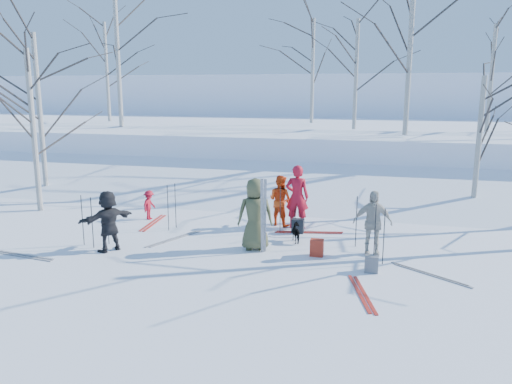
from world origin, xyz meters
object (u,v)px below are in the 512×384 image
(skier_red_north, at_px, (297,197))
(skier_grey_west, at_px, (108,221))
(skier_redor_behind, at_px, (280,200))
(skier_olive_center, at_px, (255,214))
(dog, at_px, (297,233))
(skier_red_seated, at_px, (149,205))
(backpack_grey, at_px, (371,264))
(skier_cream_east, at_px, (372,223))
(backpack_red, at_px, (317,248))
(backpack_dark, at_px, (298,226))

(skier_red_north, relative_size, skier_grey_west, 1.21)
(skier_redor_behind, bearing_deg, skier_grey_west, 66.42)
(skier_olive_center, height_order, skier_red_north, skier_red_north)
(dog, bearing_deg, skier_red_north, -106.41)
(skier_olive_center, xyz_separation_m, skier_red_seated, (-3.96, 2.05, -0.46))
(skier_olive_center, distance_m, backpack_grey, 3.17)
(skier_redor_behind, height_order, skier_cream_east, skier_cream_east)
(skier_red_north, distance_m, skier_redor_behind, 0.59)
(skier_red_seated, xyz_separation_m, backpack_red, (5.56, -2.19, -0.25))
(skier_cream_east, bearing_deg, skier_grey_west, -175.71)
(skier_red_north, bearing_deg, backpack_dark, 103.77)
(skier_red_seated, xyz_separation_m, skier_grey_west, (0.42, -3.09, 0.32))
(skier_olive_center, relative_size, skier_red_north, 0.98)
(skier_cream_east, height_order, dog, skier_cream_east)
(skier_red_north, relative_size, skier_redor_behind, 1.23)
(skier_red_north, height_order, backpack_dark, skier_red_north)
(skier_red_north, distance_m, dog, 1.55)
(skier_cream_east, relative_size, backpack_red, 3.86)
(skier_cream_east, xyz_separation_m, backpack_red, (-1.29, -0.46, -0.60))
(skier_red_north, bearing_deg, backpack_grey, 125.43)
(skier_red_seated, xyz_separation_m, backpack_grey, (6.89, -2.99, -0.27))
(skier_red_seated, xyz_separation_m, skier_cream_east, (6.85, -1.73, 0.35))
(skier_grey_west, distance_m, backpack_dark, 5.19)
(skier_red_north, bearing_deg, backpack_red, 111.19)
(skier_olive_center, height_order, dog, skier_olive_center)
(skier_olive_center, relative_size, skier_grey_west, 1.19)
(skier_grey_west, xyz_separation_m, backpack_red, (5.14, 0.90, -0.57))
(skier_grey_west, height_order, dog, skier_grey_west)
(skier_grey_west, height_order, backpack_red, skier_grey_west)
(skier_cream_east, distance_m, dog, 2.10)
(skier_red_north, distance_m, skier_red_seated, 4.67)
(skier_red_north, bearing_deg, skier_olive_center, 73.10)
(dog, distance_m, backpack_red, 1.21)
(dog, height_order, backpack_red, dog)
(skier_cream_east, relative_size, dog, 2.72)
(skier_grey_west, xyz_separation_m, dog, (4.48, 1.91, -0.53))
(skier_red_seated, xyz_separation_m, dog, (4.90, -1.18, -0.21))
(skier_grey_west, bearing_deg, skier_olive_center, 138.88)
(skier_red_north, relative_size, backpack_red, 4.46)
(skier_red_seated, bearing_deg, dog, -99.53)
(skier_red_north, xyz_separation_m, skier_red_seated, (-4.64, -0.19, -0.48))
(skier_red_seated, distance_m, dog, 5.05)
(backpack_red, relative_size, backpack_grey, 1.11)
(backpack_red, bearing_deg, backpack_dark, 112.97)
(backpack_dark, bearing_deg, skier_red_north, 103.67)
(backpack_grey, bearing_deg, skier_grey_west, -179.08)
(skier_red_seated, bearing_deg, backpack_dark, -89.81)
(skier_redor_behind, xyz_separation_m, skier_cream_east, (2.74, -2.09, 0.05))
(backpack_red, distance_m, backpack_dark, 2.04)
(skier_redor_behind, height_order, skier_grey_west, skier_grey_west)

